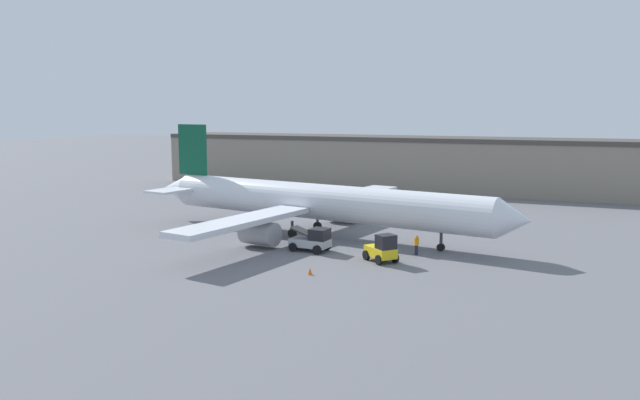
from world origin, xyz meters
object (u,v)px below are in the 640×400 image
object	(u,v)px
ground_crew_worker	(417,244)
belt_loader_truck	(313,240)
safety_cone_near	(310,271)
baggage_tug	(382,249)
airplane	(312,202)

from	to	relation	value
ground_crew_worker	belt_loader_truck	world-z (taller)	belt_loader_truck
safety_cone_near	belt_loader_truck	bearing A→B (deg)	112.42
belt_loader_truck	baggage_tug	bearing A→B (deg)	-7.36
ground_crew_worker	airplane	bearing A→B (deg)	-164.11
belt_loader_truck	safety_cone_near	bearing A→B (deg)	-63.77
ground_crew_worker	belt_loader_truck	distance (m)	9.31
ground_crew_worker	baggage_tug	size ratio (longest dim) A/B	0.54
airplane	ground_crew_worker	bearing A→B (deg)	-11.58
airplane	belt_loader_truck	size ratio (longest dim) A/B	11.79
airplane	safety_cone_near	world-z (taller)	airplane
airplane	ground_crew_worker	distance (m)	13.22
airplane	baggage_tug	world-z (taller)	airplane
baggage_tug	safety_cone_near	xyz separation A→B (m)	(-3.94, -6.11, -0.83)
baggage_tug	belt_loader_truck	bearing A→B (deg)	-151.88
baggage_tug	belt_loader_truck	world-z (taller)	baggage_tug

